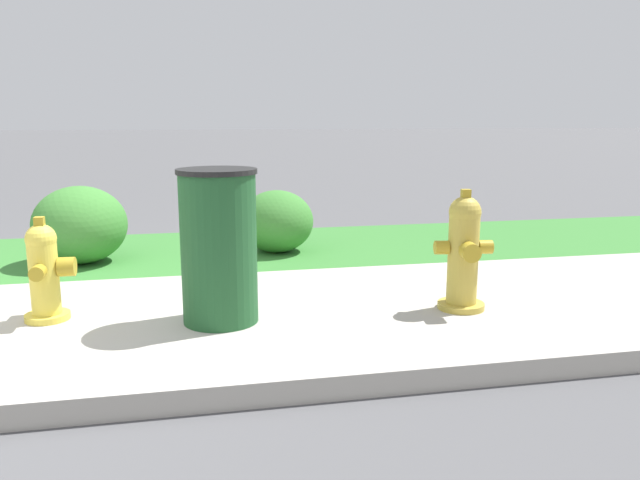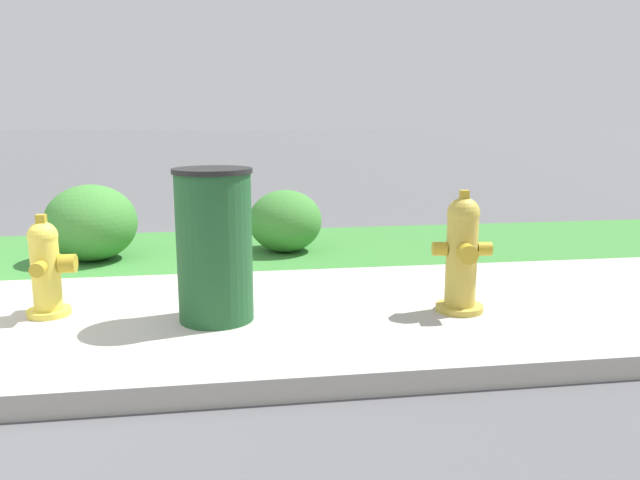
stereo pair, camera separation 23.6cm
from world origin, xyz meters
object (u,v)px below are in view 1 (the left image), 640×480
fire_hydrant_near_corner (463,253)px  trash_bin (219,247)px  shrub_bush_far_verge (277,221)px  fire_hydrant_far_end (45,272)px  shrub_bush_near_lamp (80,225)px

fire_hydrant_near_corner → trash_bin: bearing=6.0°
fire_hydrant_near_corner → shrub_bush_far_verge: fire_hydrant_near_corner is taller
fire_hydrant_near_corner → fire_hydrant_far_end: bearing=1.6°
trash_bin → shrub_bush_far_verge: trash_bin is taller
fire_hydrant_near_corner → trash_bin: 1.58m
fire_hydrant_far_end → shrub_bush_far_verge: bearing=137.2°
shrub_bush_far_verge → shrub_bush_near_lamp: bearing=-176.5°
fire_hydrant_near_corner → shrub_bush_near_lamp: (-2.68, 1.95, -0.05)m
fire_hydrant_far_end → trash_bin: 1.10m
trash_bin → shrub_bush_near_lamp: 2.19m
trash_bin → fire_hydrant_far_end: bearing=166.7°
trash_bin → shrub_bush_near_lamp: trash_bin is taller
shrub_bush_near_lamp → trash_bin: bearing=-59.5°
fire_hydrant_near_corner → trash_bin: trash_bin is taller
shrub_bush_near_lamp → shrub_bush_far_verge: (1.74, 0.11, -0.05)m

